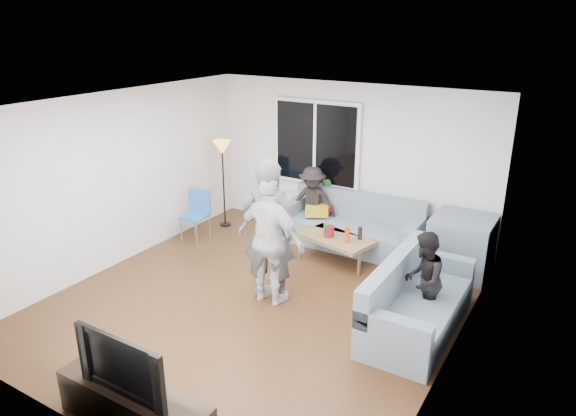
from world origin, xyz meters
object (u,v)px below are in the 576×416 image
Objects in this scene: sofa_right_section at (419,297)px; floor_lamp at (224,184)px; coffee_table at (336,249)px; sofa_back_section at (351,222)px; spectator_right at (423,280)px; player_left at (269,231)px; television at (129,361)px; player_right at (271,240)px; tv_console at (135,408)px; side_chair at (195,217)px; spectator_back at (312,202)px.

floor_lamp reaches higher than sofa_right_section.
sofa_right_section reaches higher than coffee_table.
spectator_right reaches higher than sofa_back_section.
player_left is (-1.94, -0.31, 0.54)m from sofa_right_section.
sofa_right_section is at bearing 60.51° from television.
player_right is (0.07, -0.06, -0.09)m from player_left.
player_right is at bearing -40.13° from floor_lamp.
floor_lamp is 0.81× the size of player_left.
television is (0.00, 0.00, 0.51)m from tv_console.
side_chair reaches higher than tv_console.
floor_lamp is 5.08m from tv_console.
coffee_table is at bearing 55.10° from sofa_right_section.
floor_lamp is (-4.07, 1.48, 0.36)m from sofa_right_section.
floor_lamp is 2.79m from player_left.
coffee_table is 0.89× the size of spectator_back.
sofa_back_section is 1.31× the size of player_right.
coffee_table is (0.05, -0.64, -0.22)m from sofa_back_section.
floor_lamp is at bearing 118.34° from television.
sofa_right_section is 1.03× the size of player_left.
spectator_right is (4.07, -0.58, 0.18)m from side_chair.
spectator_right is at bearing -160.44° from player_right.
coffee_table is 1.28× the size of side_chair.
floor_lamp reaches higher than television.
floor_lamp is at bearing -57.10° from player_left.
floor_lamp reaches higher than side_chair.
floor_lamp is 1.65m from spectator_back.
player_left is 1.90× the size of television.
sofa_back_section is 1.44× the size of tv_console.
player_left reaches higher than sofa_right_section.
floor_lamp is 0.97× the size of tv_console.
coffee_table is 1.69m from player_left.
coffee_table is 2.04m from spectator_right.
sofa_right_section is at bearing -163.01° from player_right.
sofa_back_section is at bearing -21.50° from spectator_back.
floor_lamp is (-2.34, -0.33, 0.36)m from sofa_back_section.
player_right is 1.41× the size of spectator_back.
sofa_right_section is 2.33× the size of side_chair.
spectator_right reaches higher than coffee_table.
player_left is 1.10× the size of player_right.
spectator_back is at bearing -69.16° from player_right.
sofa_right_section is 3.41m from tv_console.
player_right is 2.60m from television.
floor_lamp is 2.88m from player_right.
tv_console is (0.20, -2.59, -0.66)m from player_right.
side_chair is at bearing -90.00° from floor_lamp.
spectator_back is at bearing 24.40° from side_chair.
sofa_right_section is 1.14× the size of player_right.
sofa_right_section is 1.61× the size of spectator_back.
side_chair is 2.48m from player_right.
side_chair is at bearing 80.62° from sofa_right_section.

